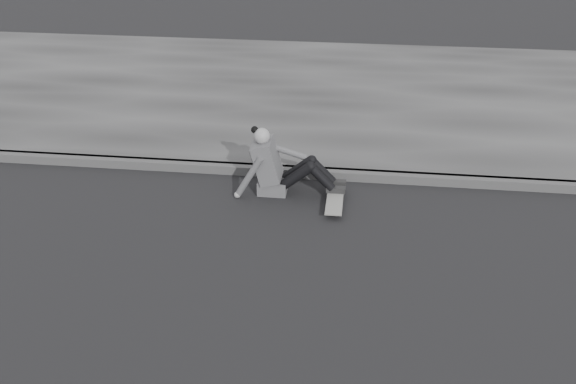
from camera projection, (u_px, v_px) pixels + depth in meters
name	position (u px, v px, depth m)	size (l,w,h in m)	color
ground	(499.00, 313.00, 6.06)	(80.00, 80.00, 0.00)	black
curb	(466.00, 181.00, 8.28)	(24.00, 0.16, 0.12)	#444444
sidewalk	(444.00, 99.00, 10.91)	(24.00, 6.00, 0.12)	#383838
skateboard	(335.00, 200.00, 7.84)	(0.20, 0.78, 0.09)	#9A9A95
seated_woman	(278.00, 166.00, 7.99)	(1.38, 0.46, 0.88)	#505052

